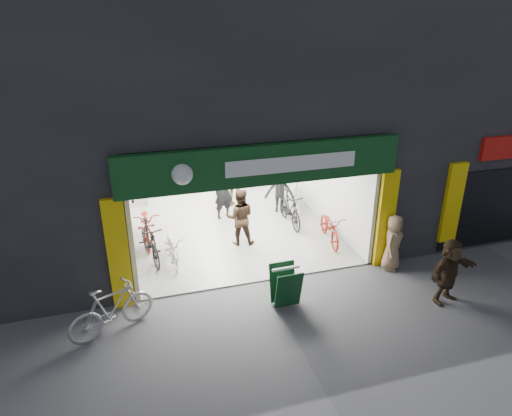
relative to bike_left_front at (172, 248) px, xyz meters
name	(u,v)px	position (x,y,z in m)	size (l,w,h in m)	color
ground	(262,282)	(1.95, -1.62, -0.42)	(60.00, 60.00, 0.00)	#56565B
building	(243,75)	(2.86, 3.37, 3.89)	(17.00, 10.27, 8.00)	#232326
bike_left_front	(172,248)	(0.00, 0.00, 0.00)	(0.56, 1.60, 0.84)	#B4B4B9
bike_left_midfront	(150,242)	(-0.55, 0.27, 0.13)	(0.51, 1.82, 1.09)	black
bike_left_midback	(147,225)	(-0.55, 1.37, 0.11)	(0.70, 2.01, 1.06)	maroon
bike_left_back	(142,188)	(-0.48, 4.63, 0.06)	(0.45, 1.60, 0.96)	#A5A4A9
bike_right_front	(290,209)	(3.75, 1.27, 0.12)	(0.51, 1.81, 1.09)	black
bike_right_mid	(330,227)	(4.45, -0.13, 0.03)	(0.60, 1.73, 0.91)	maroon
bike_right_back	(298,196)	(4.45, 2.33, 0.06)	(0.45, 1.61, 0.97)	#A9A8AD
parked_bike	(112,309)	(-1.53, -2.55, 0.13)	(0.52, 1.83, 1.10)	#AEAEB3
customer_a	(224,191)	(1.92, 2.34, 0.50)	(0.67, 0.44, 1.84)	black
customer_b	(240,217)	(1.95, 0.47, 0.41)	(0.81, 0.63, 1.67)	#322217
customer_c	(280,191)	(3.75, 2.23, 0.34)	(0.99, 0.57, 1.53)	black
customer_d	(235,180)	(2.51, 3.16, 0.53)	(1.12, 0.46, 1.90)	olive
pedestrian_near	(393,242)	(5.33, -1.92, 0.32)	(0.72, 0.47, 1.48)	#9A7A59
pedestrian_far	(449,271)	(5.72, -3.56, 0.35)	(1.43, 0.46, 1.55)	#352718
sandwich_board	(286,285)	(2.17, -2.67, 0.09)	(0.63, 0.63, 0.93)	#0D3618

